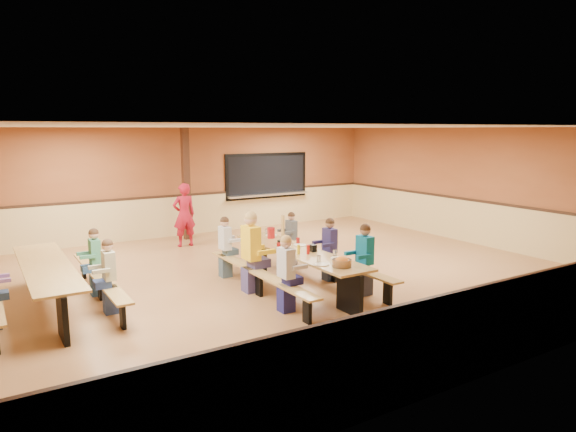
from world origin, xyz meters
TOP-DOWN VIEW (x-y plane):
  - ground at (0.00, 0.00)m, footprint 12.00×12.00m
  - room_envelope at (0.00, 0.00)m, footprint 12.04×10.04m
  - kitchen_pass_through at (2.60, 4.96)m, footprint 2.78×0.28m
  - structural_post at (-0.20, 4.40)m, footprint 0.18×0.18m
  - cafeteria_table_main at (-0.03, -0.89)m, footprint 1.91×3.70m
  - cafeteria_table_second at (-4.15, 0.39)m, footprint 1.91×3.70m
  - seated_child_white_left at (-0.86, -1.82)m, footprint 0.39×0.32m
  - seated_adult_yellow at (-0.86, -0.60)m, footprint 0.49×0.40m
  - seated_child_grey_left at (-0.86, 0.53)m, footprint 0.37×0.30m
  - seated_child_teal_right at (0.79, -1.82)m, footprint 0.40×0.33m
  - seated_child_navy_right at (0.79, -0.76)m, footprint 0.38×0.31m
  - seated_child_char_right at (0.79, 0.66)m, footprint 0.34×0.28m
  - seated_child_green_sec at (-3.32, 0.68)m, footprint 0.37×0.30m
  - seated_child_tan_sec at (-3.32, -0.39)m, footprint 0.37×0.30m
  - standing_woman at (-0.58, 3.60)m, footprint 0.59×0.39m
  - punch_pitcher at (0.07, 0.28)m, footprint 0.16×0.16m
  - chip_bowl at (-0.05, -2.25)m, footprint 0.32×0.32m
  - napkin_dispenser at (0.14, -1.13)m, footprint 0.10×0.14m
  - condiment_mustard at (-0.20, -1.16)m, footprint 0.06×0.06m
  - condiment_ketchup at (-0.05, -1.26)m, footprint 0.06×0.06m
  - table_paddle at (0.02, -0.26)m, footprint 0.16×0.16m
  - place_settings at (-0.03, -0.89)m, footprint 0.65×3.30m

SIDE VIEW (x-z plane):
  - ground at x=0.00m, z-range 0.00..0.00m
  - cafeteria_table_main at x=-0.03m, z-range 0.16..0.90m
  - cafeteria_table_second at x=-4.15m, z-range 0.16..0.90m
  - seated_child_char_right at x=0.79m, z-range 0.00..1.15m
  - seated_child_green_sec at x=-3.32m, z-range 0.00..1.20m
  - seated_child_tan_sec at x=-3.32m, z-range 0.00..1.21m
  - seated_child_grey_left at x=-0.86m, z-range 0.00..1.21m
  - seated_child_navy_right at x=0.79m, z-range 0.00..1.23m
  - seated_child_white_left at x=-0.86m, z-range 0.00..1.25m
  - seated_child_teal_right at x=0.79m, z-range 0.00..1.28m
  - room_envelope at x=0.00m, z-range -0.82..2.20m
  - seated_adult_yellow at x=-0.86m, z-range 0.00..1.46m
  - place_settings at x=-0.03m, z-range 0.74..0.85m
  - napkin_dispenser at x=0.14m, z-range 0.74..0.87m
  - standing_woman at x=-0.58m, z-range 0.00..1.62m
  - chip_bowl at x=-0.05m, z-range 0.74..0.89m
  - condiment_mustard at x=-0.20m, z-range 0.74..0.91m
  - condiment_ketchup at x=-0.05m, z-range 0.74..0.91m
  - punch_pitcher at x=0.07m, z-range 0.74..0.96m
  - table_paddle at x=0.02m, z-range 0.60..1.16m
  - kitchen_pass_through at x=2.60m, z-range 0.80..2.18m
  - structural_post at x=-0.20m, z-range 0.00..3.00m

